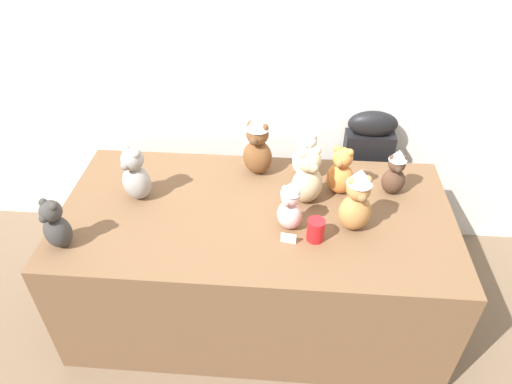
{
  "coord_description": "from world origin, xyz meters",
  "views": [
    {
      "loc": [
        0.13,
        -1.47,
        2.2
      ],
      "look_at": [
        0.0,
        0.25,
        0.83
      ],
      "focal_mm": 32.57,
      "sensor_mm": 36.0,
      "label": 1
    }
  ],
  "objects_px": {
    "teddy_bear_caramel": "(357,201)",
    "teddy_bear_sand": "(308,177)",
    "teddy_bear_cocoa": "(395,172)",
    "teddy_bear_charcoal": "(56,225)",
    "display_table": "(256,261)",
    "party_cup_red": "(316,230)",
    "teddy_bear_chestnut": "(258,146)",
    "teddy_bear_ash": "(135,175)",
    "teddy_bear_blush": "(290,206)",
    "instrument_case": "(363,180)",
    "teddy_bear_snow": "(306,155)",
    "teddy_bear_ginger": "(341,172)"
  },
  "relations": [
    {
      "from": "teddy_bear_caramel",
      "to": "teddy_bear_sand",
      "type": "bearing_deg",
      "value": 125.34
    },
    {
      "from": "teddy_bear_cocoa",
      "to": "teddy_bear_charcoal",
      "type": "distance_m",
      "value": 1.61
    },
    {
      "from": "display_table",
      "to": "party_cup_red",
      "type": "relative_size",
      "value": 17.49
    },
    {
      "from": "teddy_bear_chestnut",
      "to": "teddy_bear_ash",
      "type": "xyz_separation_m",
      "value": [
        -0.58,
        -0.26,
        -0.03
      ]
    },
    {
      "from": "teddy_bear_caramel",
      "to": "teddy_bear_chestnut",
      "type": "relative_size",
      "value": 0.96
    },
    {
      "from": "display_table",
      "to": "teddy_bear_blush",
      "type": "height_order",
      "value": "teddy_bear_blush"
    },
    {
      "from": "teddy_bear_caramel",
      "to": "instrument_case",
      "type": "bearing_deg",
      "value": 63.27
    },
    {
      "from": "teddy_bear_chestnut",
      "to": "teddy_bear_cocoa",
      "type": "bearing_deg",
      "value": 8.33
    },
    {
      "from": "teddy_bear_cocoa",
      "to": "party_cup_red",
      "type": "height_order",
      "value": "teddy_bear_cocoa"
    },
    {
      "from": "teddy_bear_caramel",
      "to": "teddy_bear_chestnut",
      "type": "xyz_separation_m",
      "value": [
        -0.48,
        0.41,
        0.01
      ]
    },
    {
      "from": "teddy_bear_snow",
      "to": "teddy_bear_blush",
      "type": "height_order",
      "value": "teddy_bear_snow"
    },
    {
      "from": "teddy_bear_sand",
      "to": "teddy_bear_blush",
      "type": "height_order",
      "value": "teddy_bear_sand"
    },
    {
      "from": "display_table",
      "to": "teddy_bear_caramel",
      "type": "distance_m",
      "value": 0.7
    },
    {
      "from": "teddy_bear_snow",
      "to": "teddy_bear_ash",
      "type": "xyz_separation_m",
      "value": [
        -0.84,
        -0.25,
        0.01
      ]
    },
    {
      "from": "party_cup_red",
      "to": "teddy_bear_ash",
      "type": "bearing_deg",
      "value": 164.89
    },
    {
      "from": "teddy_bear_ash",
      "to": "teddy_bear_cocoa",
      "type": "bearing_deg",
      "value": 35.39
    },
    {
      "from": "teddy_bear_cocoa",
      "to": "teddy_bear_ginger",
      "type": "xyz_separation_m",
      "value": [
        -0.27,
        -0.01,
        -0.0
      ]
    },
    {
      "from": "teddy_bear_snow",
      "to": "teddy_bear_chestnut",
      "type": "relative_size",
      "value": 0.8
    },
    {
      "from": "teddy_bear_caramel",
      "to": "teddy_bear_ash",
      "type": "xyz_separation_m",
      "value": [
        -1.06,
        0.15,
        -0.03
      ]
    },
    {
      "from": "teddy_bear_cocoa",
      "to": "teddy_bear_ash",
      "type": "bearing_deg",
      "value": -176.91
    },
    {
      "from": "teddy_bear_caramel",
      "to": "teddy_bear_ginger",
      "type": "relative_size",
      "value": 1.24
    },
    {
      "from": "teddy_bear_sand",
      "to": "teddy_bear_chestnut",
      "type": "distance_m",
      "value": 0.34
    },
    {
      "from": "display_table",
      "to": "teddy_bear_ash",
      "type": "relative_size",
      "value": 6.55
    },
    {
      "from": "teddy_bear_snow",
      "to": "display_table",
      "type": "bearing_deg",
      "value": -107.15
    },
    {
      "from": "party_cup_red",
      "to": "teddy_bear_ginger",
      "type": "bearing_deg",
      "value": 70.57
    },
    {
      "from": "teddy_bear_sand",
      "to": "teddy_bear_chestnut",
      "type": "xyz_separation_m",
      "value": [
        -0.26,
        0.22,
        0.03
      ]
    },
    {
      "from": "teddy_bear_sand",
      "to": "teddy_bear_snow",
      "type": "height_order",
      "value": "teddy_bear_sand"
    },
    {
      "from": "teddy_bear_ginger",
      "to": "party_cup_red",
      "type": "height_order",
      "value": "teddy_bear_ginger"
    },
    {
      "from": "display_table",
      "to": "teddy_bear_chestnut",
      "type": "bearing_deg",
      "value": 93.0
    },
    {
      "from": "teddy_bear_ginger",
      "to": "party_cup_red",
      "type": "relative_size",
      "value": 2.44
    },
    {
      "from": "instrument_case",
      "to": "teddy_bear_chestnut",
      "type": "xyz_separation_m",
      "value": [
        -0.63,
        -0.28,
        0.4
      ]
    },
    {
      "from": "teddy_bear_chestnut",
      "to": "teddy_bear_ash",
      "type": "relative_size",
      "value": 1.18
    },
    {
      "from": "instrument_case",
      "to": "teddy_bear_charcoal",
      "type": "distance_m",
      "value": 1.76
    },
    {
      "from": "instrument_case",
      "to": "party_cup_red",
      "type": "relative_size",
      "value": 8.69
    },
    {
      "from": "teddy_bear_chestnut",
      "to": "party_cup_red",
      "type": "relative_size",
      "value": 3.15
    },
    {
      "from": "teddy_bear_blush",
      "to": "teddy_bear_snow",
      "type": "bearing_deg",
      "value": 106.43
    },
    {
      "from": "teddy_bear_blush",
      "to": "teddy_bear_ginger",
      "type": "bearing_deg",
      "value": 75.95
    },
    {
      "from": "teddy_bear_cocoa",
      "to": "teddy_bear_sand",
      "type": "xyz_separation_m",
      "value": [
        -0.44,
        -0.1,
        0.02
      ]
    },
    {
      "from": "instrument_case",
      "to": "teddy_bear_blush",
      "type": "xyz_separation_m",
      "value": [
        -0.45,
        -0.71,
        0.36
      ]
    },
    {
      "from": "party_cup_red",
      "to": "teddy_bear_chestnut",
      "type": "bearing_deg",
      "value": 121.03
    },
    {
      "from": "teddy_bear_ginger",
      "to": "teddy_bear_sand",
      "type": "xyz_separation_m",
      "value": [
        -0.17,
        -0.09,
        0.02
      ]
    },
    {
      "from": "teddy_bear_caramel",
      "to": "teddy_bear_cocoa",
      "type": "height_order",
      "value": "teddy_bear_caramel"
    },
    {
      "from": "instrument_case",
      "to": "teddy_bear_cocoa",
      "type": "bearing_deg",
      "value": -81.69
    },
    {
      "from": "display_table",
      "to": "teddy_bear_ginger",
      "type": "xyz_separation_m",
      "value": [
        0.41,
        0.19,
        0.48
      ]
    },
    {
      "from": "teddy_bear_chestnut",
      "to": "party_cup_red",
      "type": "height_order",
      "value": "teddy_bear_chestnut"
    },
    {
      "from": "teddy_bear_sand",
      "to": "party_cup_red",
      "type": "height_order",
      "value": "teddy_bear_sand"
    },
    {
      "from": "teddy_bear_cocoa",
      "to": "teddy_bear_chestnut",
      "type": "bearing_deg",
      "value": 166.9
    },
    {
      "from": "instrument_case",
      "to": "teddy_bear_sand",
      "type": "height_order",
      "value": "teddy_bear_sand"
    },
    {
      "from": "teddy_bear_charcoal",
      "to": "teddy_bear_snow",
      "type": "xyz_separation_m",
      "value": [
        1.09,
        0.62,
        0.01
      ]
    },
    {
      "from": "instrument_case",
      "to": "party_cup_red",
      "type": "distance_m",
      "value": 0.89
    }
  ]
}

